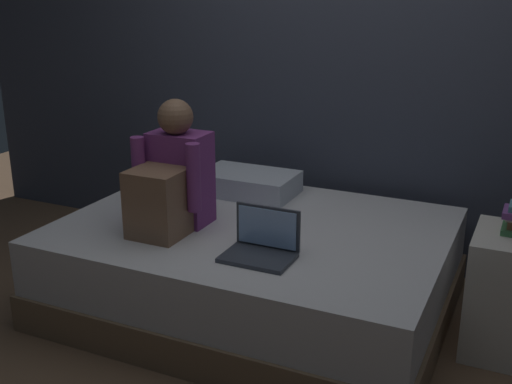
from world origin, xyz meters
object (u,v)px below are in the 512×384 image
(person_sitting, at_px, (172,181))
(bed, at_px, (254,266))
(laptop, at_px, (262,245))
(pillow, at_px, (249,183))

(person_sitting, bearing_deg, bed, 30.42)
(bed, relative_size, person_sitting, 3.05)
(laptop, xyz_separation_m, pillow, (-0.46, 0.81, 0.01))
(bed, relative_size, laptop, 6.25)
(person_sitting, xyz_separation_m, pillow, (0.11, 0.66, -0.19))
(laptop, bearing_deg, bed, 119.89)
(pillow, bearing_deg, bed, -60.91)
(person_sitting, relative_size, pillow, 1.17)
(bed, bearing_deg, pillow, 119.09)
(laptop, bearing_deg, pillow, 119.44)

